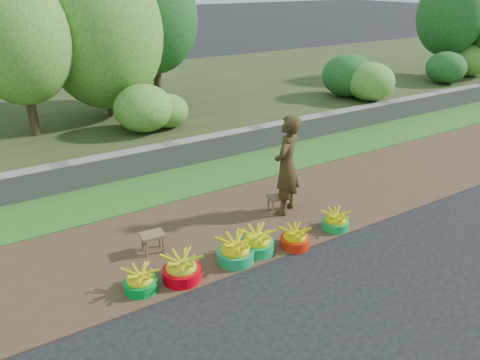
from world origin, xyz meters
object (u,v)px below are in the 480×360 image
basin_c (235,251)px  basin_d (257,242)px  basin_b (181,269)px  basin_f (335,221)px  basin_a (140,281)px  stool_right (277,199)px  basin_e (295,238)px  stool_left (152,237)px  vendor_woman (287,166)px

basin_c → basin_d: size_ratio=1.05×
basin_b → basin_f: bearing=-1.2°
basin_c → basin_a: bearing=176.5°
basin_c → stool_right: 1.73m
basin_e → stool_right: size_ratio=1.18×
basin_e → basin_f: bearing=5.0°
basin_a → stool_left: basin_a is taller
basin_d → stool_left: bearing=148.2°
basin_a → basin_c: 1.41m
basin_b → vendor_woman: size_ratio=0.30×
stool_right → basin_d: bearing=-139.1°
basin_e → basin_c: bearing=172.6°
basin_f → basin_d: bearing=176.1°
vendor_woman → stool_left: bearing=-33.0°
basin_b → basin_d: size_ratio=1.02×
basin_a → basin_e: 2.40m
basin_f → stool_left: 2.93m
stool_left → stool_right: (2.35, 0.08, -0.01)m
basin_a → basin_f: basin_a is taller
basin_e → basin_f: size_ratio=1.00×
basin_b → stool_right: basin_b is taller
basin_b → basin_c: (0.85, -0.01, 0.01)m
basin_d → stool_left: basin_d is taller
basin_e → basin_a: bearing=174.9°
basin_c → vendor_woman: bearing=29.1°
basin_a → stool_left: 0.93m
stool_right → basin_c: bearing=-146.7°
basin_a → basin_e: same height
basin_d → stool_right: size_ratio=1.37×
basin_a → stool_right: (2.85, 0.86, 0.10)m
basin_b → stool_right: 2.47m
stool_right → basin_e: bearing=-113.1°
basin_a → stool_right: bearing=16.8°
basin_f → vendor_woman: vendor_woman is taller
basin_b → basin_e: 1.84m
basin_a → basin_d: 1.82m
basin_b → stool_right: size_ratio=1.40×
stool_left → basin_e: bearing=-27.8°
basin_c → basin_b: bearing=179.4°
basin_b → vendor_woman: 2.64m
basin_d → basin_c: bearing=-172.6°
basin_a → basin_c: bearing=-3.5°
basin_e → stool_left: bearing=152.2°
vendor_woman → basin_e: bearing=27.5°
basin_e → vendor_woman: bearing=60.3°
basin_a → basin_e: bearing=-5.1°
basin_a → basin_f: (3.29, -0.13, -0.00)m
basin_c → basin_e: size_ratio=1.22×
stool_right → vendor_woman: vendor_woman is taller
basin_c → stool_left: 1.26m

